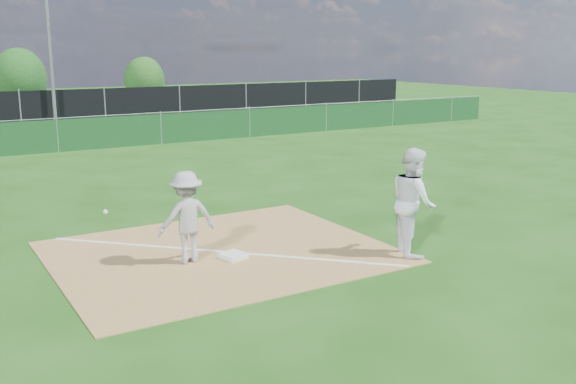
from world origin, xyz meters
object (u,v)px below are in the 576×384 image
object	(u,v)px
first_base	(233,256)
play_at_first	(187,217)
runner	(413,202)
car_right	(92,106)
tree_right	(144,80)
light_pole	(49,43)
tree_mid	(20,78)

from	to	relation	value
first_base	play_at_first	xyz separation A→B (m)	(-0.78, 0.24, 0.78)
runner	play_at_first	bearing A→B (deg)	90.85
play_at_first	car_right	bearing A→B (deg)	79.02
first_base	play_at_first	distance (m)	1.13
first_base	tree_right	world-z (taller)	tree_right
light_pole	play_at_first	bearing A→B (deg)	-95.84
car_right	tree_mid	world-z (taller)	tree_mid
light_pole	play_at_first	world-z (taller)	light_pole
tree_mid	tree_right	xyz separation A→B (m)	(7.96, 0.15, -0.31)
play_at_first	tree_right	world-z (taller)	tree_right
play_at_first	car_right	distance (m)	26.82
first_base	tree_mid	distance (m)	32.73
light_pole	runner	bearing A→B (deg)	-86.23
tree_mid	tree_right	bearing A→B (deg)	1.08
runner	tree_mid	size ratio (longest dim) A/B	0.52
car_right	tree_mid	bearing A→B (deg)	28.66
car_right	tree_right	bearing A→B (deg)	-35.60
light_pole	first_base	xyz separation A→B (m)	(-1.46, -22.16, -3.94)
runner	tree_mid	bearing A→B (deg)	26.87
light_pole	tree_right	world-z (taller)	light_pole
runner	light_pole	bearing A→B (deg)	28.27
first_base	tree_right	distance (m)	34.19
runner	tree_right	size ratio (longest dim) A/B	0.62
runner	car_right	world-z (taller)	runner
light_pole	tree_mid	size ratio (longest dim) A/B	2.10
light_pole	first_base	distance (m)	22.55
runner	tree_right	bearing A→B (deg)	13.67
tree_mid	light_pole	bearing A→B (deg)	-90.78
light_pole	tree_mid	world-z (taller)	light_pole
runner	tree_mid	xyz separation A→B (m)	(-1.41, 34.06, 0.96)
play_at_first	light_pole	bearing A→B (deg)	84.16
tree_mid	car_right	bearing A→B (deg)	-65.82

